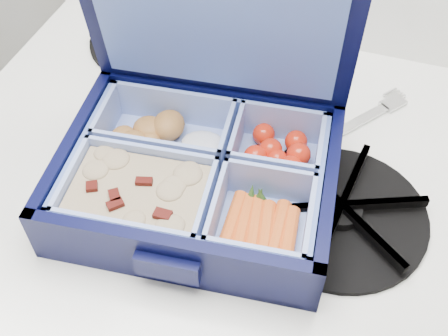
% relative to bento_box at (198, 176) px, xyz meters
% --- Properties ---
extents(bento_box, '(0.27, 0.22, 0.06)m').
position_rel_bento_box_xyz_m(bento_box, '(0.00, 0.00, 0.00)').
color(bento_box, black).
rests_on(bento_box, stove).
extents(burner_grate, '(0.22, 0.22, 0.02)m').
position_rel_bento_box_xyz_m(burner_grate, '(0.13, 0.02, -0.02)').
color(burner_grate, black).
rests_on(burner_grate, stove).
extents(burner_grate_rear, '(0.19, 0.19, 0.02)m').
position_rel_bento_box_xyz_m(burner_grate_rear, '(-0.14, 0.21, -0.02)').
color(burner_grate_rear, black).
rests_on(burner_grate_rear, stove).
extents(fork, '(0.12, 0.15, 0.01)m').
position_rel_bento_box_xyz_m(fork, '(0.12, 0.13, -0.03)').
color(fork, silver).
rests_on(fork, stove).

